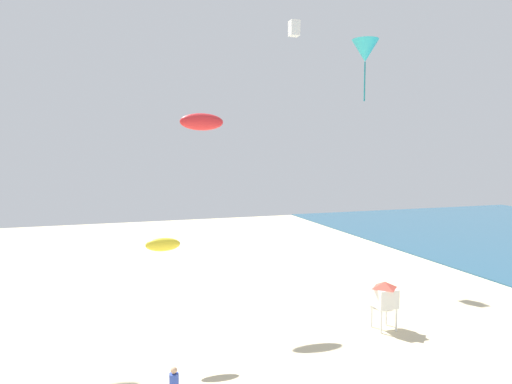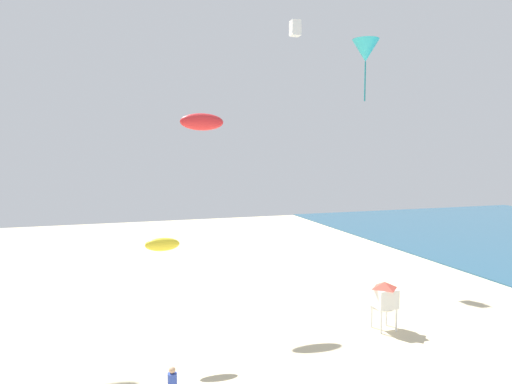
% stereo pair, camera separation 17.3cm
% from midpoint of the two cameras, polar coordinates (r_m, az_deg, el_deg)
% --- Properties ---
extents(lifeguard_stand, '(1.10, 1.10, 2.55)m').
position_cam_midpoint_polar(lifeguard_stand, '(25.46, 15.82, -12.21)').
color(lifeguard_stand, white).
rests_on(lifeguard_stand, ground).
extents(kite_white_box, '(0.75, 0.75, 1.18)m').
position_cam_midpoint_polar(kite_white_box, '(38.25, 5.03, 19.58)').
color(kite_white_box, white).
extents(kite_cyan_delta, '(1.55, 1.55, 3.51)m').
position_cam_midpoint_polar(kite_cyan_delta, '(28.44, 13.62, 16.66)').
color(kite_cyan_delta, '#2DB7CC').
extents(kite_red_parafoil, '(2.52, 0.70, 0.98)m').
position_cam_midpoint_polar(kite_red_parafoil, '(26.77, -6.54, 8.63)').
color(kite_red_parafoil, red).
extents(kite_yellow_parafoil, '(1.57, 0.44, 0.61)m').
position_cam_midpoint_polar(kite_yellow_parafoil, '(21.53, -11.32, -6.40)').
color(kite_yellow_parafoil, yellow).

